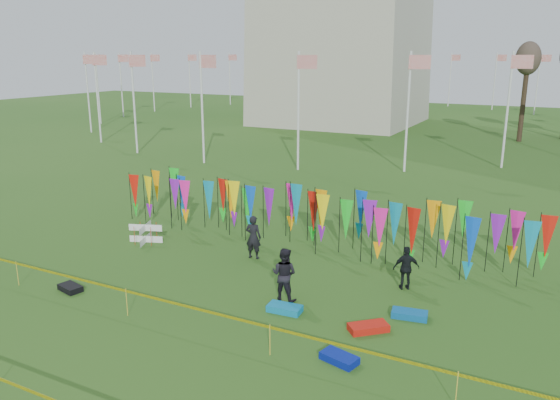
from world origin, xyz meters
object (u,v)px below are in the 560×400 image
at_px(kite_bag_blue, 339,358).
at_px(kite_bag_red, 368,327).
at_px(box_kite, 146,233).
at_px(kite_bag_teal, 410,314).
at_px(person_mid, 284,274).
at_px(kite_bag_turquoise, 285,308).
at_px(person_right, 406,268).
at_px(person_left, 253,237).
at_px(kite_bag_black, 70,288).

bearing_deg(kite_bag_blue, kite_bag_red, 85.61).
relative_size(box_kite, kite_bag_teal, 0.77).
distance_m(person_mid, kite_bag_turquoise, 1.17).
relative_size(person_right, kite_bag_blue, 1.58).
relative_size(box_kite, kite_bag_blue, 0.84).
bearing_deg(person_right, box_kite, -26.39).
relative_size(box_kite, kite_bag_turquoise, 0.77).
height_order(kite_bag_blue, kite_bag_teal, kite_bag_teal).
bearing_deg(kite_bag_blue, person_left, 136.32).
relative_size(person_left, kite_bag_teal, 1.63).
distance_m(kite_bag_black, kite_bag_teal, 11.28).
height_order(kite_bag_red, kite_bag_black, kite_bag_red).
bearing_deg(kite_bag_black, person_left, 54.05).
xyz_separation_m(box_kite, kite_bag_teal, (11.76, -1.66, -0.31)).
relative_size(person_left, kite_bag_red, 1.52).
bearing_deg(kite_bag_red, box_kite, 164.42).
bearing_deg(kite_bag_teal, box_kite, 171.94).
bearing_deg(kite_bag_teal, kite_bag_red, -121.84).
bearing_deg(kite_bag_red, person_left, 148.89).
relative_size(person_mid, kite_bag_turquoise, 1.68).
relative_size(person_left, kite_bag_blue, 1.80).
bearing_deg(kite_bag_blue, person_mid, 138.04).
xyz_separation_m(box_kite, kite_bag_blue, (10.76, -4.98, -0.31)).
bearing_deg(kite_bag_black, kite_bag_turquoise, 15.11).
distance_m(box_kite, kite_bag_teal, 11.88).
bearing_deg(kite_bag_turquoise, kite_bag_blue, -36.60).
distance_m(person_right, kite_bag_black, 11.46).
distance_m(person_mid, kite_bag_red, 3.31).
bearing_deg(person_mid, kite_bag_red, 165.41).
bearing_deg(kite_bag_blue, kite_bag_turquoise, 143.40).
bearing_deg(kite_bag_red, person_right, 86.92).
distance_m(person_left, kite_bag_blue, 8.00).
distance_m(person_right, kite_bag_red, 3.47).
bearing_deg(kite_bag_black, kite_bag_blue, 0.21).
bearing_deg(kite_bag_black, box_kite, 101.16).
xyz_separation_m(person_left, person_right, (6.09, -0.16, -0.11)).
height_order(person_right, kite_bag_teal, person_right).
bearing_deg(person_right, kite_bag_black, -0.25).
xyz_separation_m(person_mid, kite_bag_blue, (2.98, -2.68, -0.79)).
distance_m(kite_bag_turquoise, kite_bag_teal, 3.84).
bearing_deg(person_mid, person_right, -142.39).
bearing_deg(kite_bag_black, person_right, 28.03).
xyz_separation_m(kite_bag_turquoise, kite_bag_red, (2.72, 0.03, -0.00)).
bearing_deg(kite_bag_red, kite_bag_blue, -94.39).
height_order(box_kite, kite_bag_red, box_kite).
bearing_deg(box_kite, kite_bag_blue, -24.82).
distance_m(box_kite, kite_bag_black, 5.12).
relative_size(person_left, person_right, 1.14).
height_order(person_left, kite_bag_blue, person_left).
bearing_deg(person_left, kite_bag_teal, 155.59).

